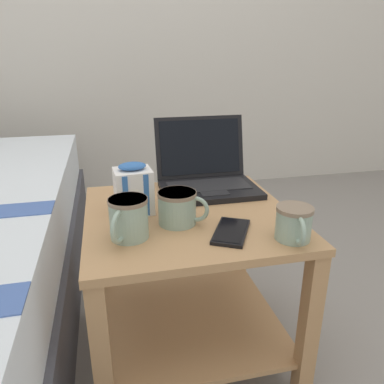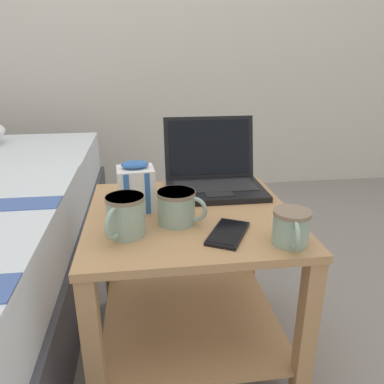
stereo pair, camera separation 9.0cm
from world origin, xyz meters
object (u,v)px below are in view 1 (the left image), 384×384
(cell_phone, at_px, (231,232))
(mug_front_right, at_px, (128,217))
(mug_front_left, at_px, (178,206))
(laptop, at_px, (206,175))
(mug_mid_center, at_px, (294,222))
(snack_bag, at_px, (133,189))

(cell_phone, bearing_deg, mug_front_right, 172.43)
(mug_front_right, distance_m, cell_phone, 0.26)
(mug_front_left, distance_m, mug_front_right, 0.15)
(laptop, bearing_deg, mug_front_left, -119.95)
(laptop, bearing_deg, mug_mid_center, -74.82)
(laptop, relative_size, snack_bag, 2.12)
(laptop, xyz_separation_m, cell_phone, (-0.03, -0.35, -0.04))
(mug_mid_center, bearing_deg, laptop, 105.18)
(mug_front_right, height_order, mug_mid_center, mug_front_right)
(mug_front_left, xyz_separation_m, mug_front_right, (-0.14, -0.06, 0.01))
(laptop, distance_m, mug_mid_center, 0.43)
(mug_front_left, distance_m, cell_phone, 0.16)
(laptop, bearing_deg, mug_front_right, -132.23)
(laptop, distance_m, mug_front_left, 0.30)
(mug_front_right, relative_size, snack_bag, 0.90)
(laptop, height_order, mug_front_right, laptop)
(cell_phone, bearing_deg, mug_mid_center, -25.09)
(snack_bag, bearing_deg, mug_front_right, -99.47)
(mug_front_right, height_order, snack_bag, snack_bag)
(mug_front_left, height_order, mug_front_right, mug_front_right)
(snack_bag, distance_m, cell_phone, 0.31)
(laptop, xyz_separation_m, snack_bag, (-0.26, -0.15, 0.02))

